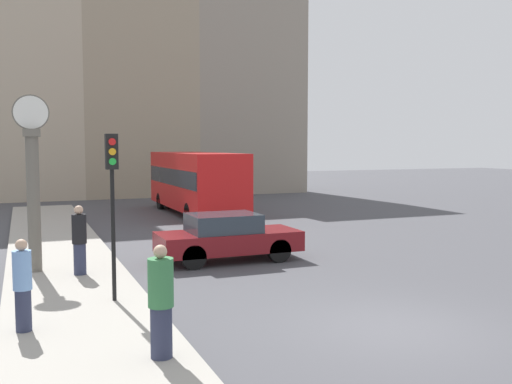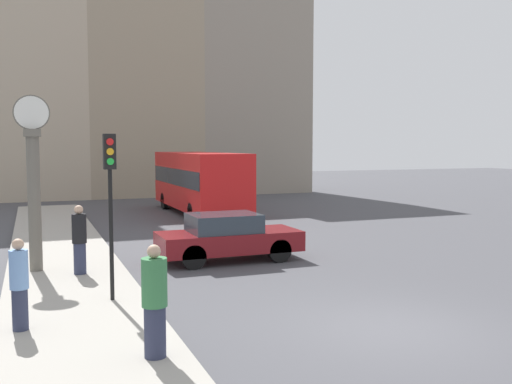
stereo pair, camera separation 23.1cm
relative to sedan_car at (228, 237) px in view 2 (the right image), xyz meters
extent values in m
plane|color=#47474C|center=(0.83, -7.26, -0.74)|extent=(120.00, 120.00, 0.00)
cube|color=#A39E93|center=(-4.68, 4.17, -0.67)|extent=(3.07, 26.87, 0.14)
cube|color=#B7A88E|center=(-7.11, 24.03, 8.78)|extent=(10.33, 5.00, 19.04)
cube|color=gray|center=(1.87, 24.03, 6.81)|extent=(7.63, 5.00, 15.09)
cube|color=gray|center=(9.81, 24.03, 7.78)|extent=(8.25, 5.00, 17.03)
cube|color=maroon|center=(0.05, 0.00, -0.14)|extent=(4.29, 1.77, 0.60)
cube|color=#2D3842|center=(-0.13, 0.00, 0.44)|extent=(2.06, 1.59, 0.55)
cylinder|color=black|center=(1.38, 0.77, -0.38)|extent=(0.71, 0.22, 0.71)
cylinder|color=black|center=(1.38, -0.77, -0.38)|extent=(0.71, 0.22, 0.71)
cylinder|color=black|center=(-1.28, 0.77, -0.38)|extent=(0.71, 0.22, 0.71)
cylinder|color=black|center=(-1.28, -0.77, -0.38)|extent=(0.71, 0.22, 0.71)
cube|color=red|center=(2.45, 11.77, 1.01)|extent=(2.56, 9.40, 2.77)
cube|color=#1E232D|center=(2.45, 11.77, 1.20)|extent=(2.58, 9.21, 0.81)
cylinder|color=black|center=(3.59, 14.68, -0.29)|extent=(0.28, 0.90, 0.90)
cylinder|color=black|center=(1.31, 14.68, -0.29)|extent=(0.28, 0.90, 0.90)
cylinder|color=black|center=(3.59, 8.86, -0.29)|extent=(0.28, 0.90, 0.90)
cylinder|color=black|center=(1.31, 8.86, -0.29)|extent=(0.28, 0.90, 0.90)
cylinder|color=black|center=(-3.92, -3.70, 0.83)|extent=(0.09, 0.09, 2.86)
cube|color=black|center=(-3.92, -3.70, 2.64)|extent=(0.26, 0.20, 0.76)
cylinder|color=red|center=(-3.92, -3.82, 2.85)|extent=(0.15, 0.04, 0.15)
cylinder|color=orange|center=(-3.92, -3.82, 2.64)|extent=(0.15, 0.04, 0.15)
cylinder|color=green|center=(-3.92, -3.82, 2.43)|extent=(0.15, 0.04, 0.15)
cylinder|color=#666056|center=(-5.44, 0.05, 1.20)|extent=(0.34, 0.34, 3.60)
cube|color=#666056|center=(-5.44, 0.05, 3.10)|extent=(0.44, 0.44, 0.20)
cylinder|color=#666056|center=(-5.44, 0.05, 3.63)|extent=(0.93, 0.04, 0.93)
cylinder|color=white|center=(-5.44, 0.05, 3.63)|extent=(0.86, 0.06, 0.86)
cylinder|color=#2D334C|center=(-4.37, -0.81, -0.19)|extent=(0.32, 0.32, 0.82)
cylinder|color=black|center=(-4.37, -0.81, 0.60)|extent=(0.37, 0.37, 0.76)
sphere|color=tan|center=(-4.37, -0.81, 1.10)|extent=(0.23, 0.23, 0.23)
cylinder|color=#2D334C|center=(-5.76, -5.17, -0.22)|extent=(0.28, 0.28, 0.77)
cylinder|color=#729ED8|center=(-5.76, -5.17, 0.52)|extent=(0.33, 0.33, 0.71)
sphere|color=tan|center=(-5.76, -5.17, 0.99)|extent=(0.21, 0.21, 0.21)
cylinder|color=#2D334C|center=(-3.73, -7.41, -0.19)|extent=(0.35, 0.35, 0.83)
cylinder|color=#387A47|center=(-3.73, -7.41, 0.61)|extent=(0.41, 0.41, 0.77)
sphere|color=tan|center=(-3.73, -7.41, 1.11)|extent=(0.22, 0.22, 0.22)
camera|label=1|loc=(-5.71, -16.14, 2.77)|focal=40.00mm
camera|label=2|loc=(-5.49, -16.23, 2.77)|focal=40.00mm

